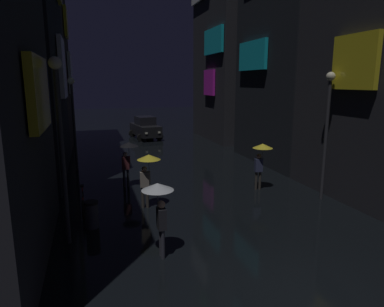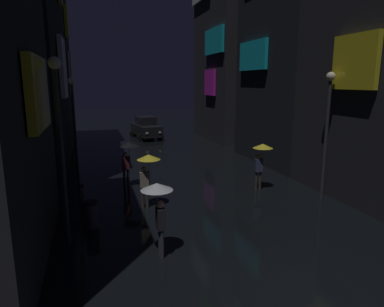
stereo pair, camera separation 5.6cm
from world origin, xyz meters
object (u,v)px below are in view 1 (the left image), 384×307
pedestrian_foreground_left_clear (159,199)px  streetlamp_left_far (73,113)px  trash_bin (92,215)px  pedestrian_foreground_right_yellow (261,154)px  streetlamp_left_near (60,131)px  bicycle_parked_at_storefront (83,204)px  pedestrian_far_right_yellow (147,166)px  car_distant (145,128)px  pedestrian_midstreet_left_black (128,152)px  streetlamp_right_near (327,121)px

pedestrian_foreground_left_clear → streetlamp_left_far: bearing=103.1°
pedestrian_foreground_left_clear → trash_bin: bearing=125.9°
pedestrian_foreground_right_yellow → streetlamp_left_near: streetlamp_left_near is taller
streetlamp_left_near → trash_bin: (0.70, 0.97, -2.99)m
pedestrian_foreground_left_clear → bicycle_parked_at_storefront: pedestrian_foreground_left_clear is taller
streetlamp_left_far → pedestrian_foreground_right_yellow: bearing=-36.9°
streetlamp_left_near → pedestrian_far_right_yellow: bearing=39.3°
car_distant → streetlamp_left_far: size_ratio=0.85×
bicycle_parked_at_storefront → streetlamp_left_far: streetlamp_left_far is taller
pedestrian_far_right_yellow → bicycle_parked_at_storefront: bearing=179.3°
pedestrian_foreground_right_yellow → pedestrian_midstreet_left_black: size_ratio=1.00×
bicycle_parked_at_storefront → streetlamp_left_far: (-0.40, 6.94, 2.82)m
pedestrian_midstreet_left_black → trash_bin: (-1.73, -4.37, -1.20)m
bicycle_parked_at_storefront → car_distant: size_ratio=0.42×
bicycle_parked_at_storefront → pedestrian_foreground_left_clear: bearing=-61.5°
pedestrian_far_right_yellow → streetlamp_left_near: (-2.85, -2.33, 1.79)m
pedestrian_midstreet_left_black → streetlamp_right_near: bearing=-28.5°
bicycle_parked_at_storefront → pedestrian_foreground_right_yellow: bearing=6.0°
pedestrian_foreground_right_yellow → pedestrian_midstreet_left_black: (-5.73, 2.17, 0.00)m
pedestrian_foreground_left_clear → car_distant: 20.86m
streetlamp_left_far → bicycle_parked_at_storefront: bearing=-86.7°
pedestrian_far_right_yellow → bicycle_parked_at_storefront: size_ratio=1.16×
bicycle_parked_at_storefront → streetlamp_right_near: size_ratio=0.35×
streetlamp_left_near → trash_bin: bearing=54.2°
pedestrian_foreground_right_yellow → pedestrian_midstreet_left_black: same height
pedestrian_foreground_right_yellow → bicycle_parked_at_storefront: pedestrian_foreground_right_yellow is taller
streetlamp_right_near → car_distant: bearing=104.3°
pedestrian_foreground_right_yellow → streetlamp_left_far: bearing=143.1°
pedestrian_foreground_right_yellow → trash_bin: 7.88m
car_distant → pedestrian_midstreet_left_black: bearing=-102.3°
pedestrian_midstreet_left_black → trash_bin: pedestrian_midstreet_left_black is taller
pedestrian_midstreet_left_black → streetlamp_right_near: streetlamp_right_near is taller
pedestrian_foreground_left_clear → trash_bin: (-1.82, 2.51, -1.20)m
pedestrian_far_right_yellow → pedestrian_midstreet_left_black: (-0.42, 3.01, 0.00)m
pedestrian_far_right_yellow → streetlamp_left_near: 4.09m
car_distant → trash_bin: bearing=-104.6°
bicycle_parked_at_storefront → pedestrian_midstreet_left_black: bearing=55.7°
pedestrian_foreground_right_yellow → streetlamp_right_near: 3.13m
streetlamp_left_near → streetlamp_right_near: streetlamp_left_near is taller
bicycle_parked_at_storefront → streetlamp_left_near: streetlamp_left_near is taller
pedestrian_far_right_yellow → trash_bin: pedestrian_far_right_yellow is taller
pedestrian_midstreet_left_black → car_distant: 14.10m
pedestrian_far_right_yellow → bicycle_parked_at_storefront: (-2.45, 0.03, -1.28)m
pedestrian_far_right_yellow → streetlamp_right_near: bearing=-8.8°
trash_bin → streetlamp_right_near: bearing=1.6°
streetlamp_left_near → streetlamp_left_far: size_ratio=1.09×
pedestrian_midstreet_left_black → pedestrian_far_right_yellow: bearing=-82.1°
pedestrian_far_right_yellow → streetlamp_left_near: streetlamp_left_near is taller
bicycle_parked_at_storefront → car_distant: bearing=73.2°
pedestrian_midstreet_left_black → streetlamp_left_far: streetlamp_left_far is taller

